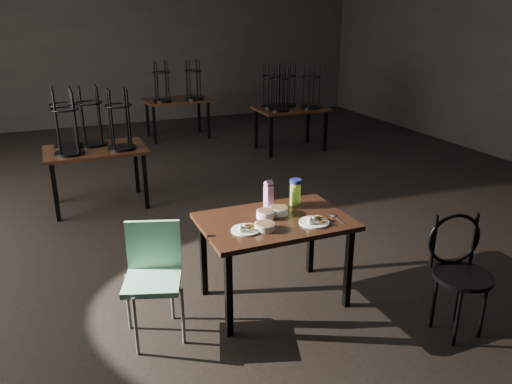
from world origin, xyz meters
name	(u,v)px	position (x,y,z in m)	size (l,w,h in m)	color
room	(230,11)	(-0.06, 0.01, 2.33)	(12.00, 12.04, 3.22)	black
main_table	(275,228)	(-0.34, -1.74, 0.67)	(1.20, 0.80, 0.75)	black
plate_left	(246,228)	(-0.64, -1.86, 0.77)	(0.23, 0.23, 0.07)	white
plate_right	(314,221)	(-0.08, -1.93, 0.77)	(0.24, 0.24, 0.08)	white
bowl_near	(266,214)	(-0.39, -1.67, 0.78)	(0.15, 0.15, 0.06)	white
bowl_far	(279,210)	(-0.26, -1.65, 0.78)	(0.15, 0.15, 0.06)	white
bowl_big	(264,226)	(-0.50, -1.89, 0.78)	(0.16, 0.16, 0.05)	white
juice_carton	(269,196)	(-0.29, -1.51, 0.87)	(0.07, 0.07, 0.26)	#8B1977
water_bottle	(295,192)	(-0.04, -1.50, 0.87)	(0.14, 0.14, 0.23)	#A3E342
spoon	(334,216)	(0.14, -1.87, 0.76)	(0.05, 0.22, 0.01)	silver
bentwood_chair	(459,265)	(0.78, -2.62, 0.54)	(0.47, 0.46, 0.91)	black
school_chair	(153,270)	(-1.35, -1.79, 0.53)	(0.51, 0.51, 0.88)	#7CC1A0
bg_table_left	(92,145)	(-1.48, 1.11, 0.80)	(1.20, 0.80, 1.48)	black
bg_table_right	(289,105)	(1.94, 2.62, 0.80)	(1.20, 0.80, 1.48)	black
bg_table_far	(177,99)	(0.36, 4.22, 0.75)	(1.20, 0.80, 1.48)	black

